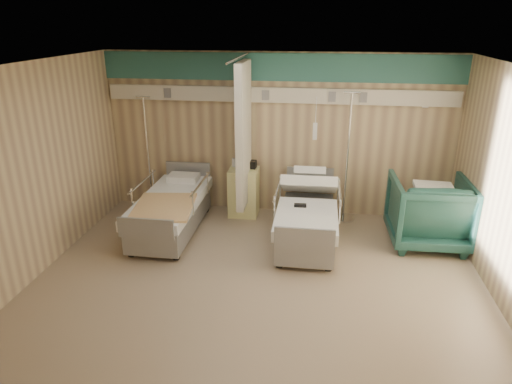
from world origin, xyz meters
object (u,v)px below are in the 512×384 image
bed_right (307,223)px  bedside_cabinet (244,192)px  visitor_armchair (429,212)px  iv_stand_left (151,188)px  bed_left (171,215)px  iv_stand_right (345,195)px

bed_right → bedside_cabinet: (-1.15, 0.90, 0.11)m
bedside_cabinet → visitor_armchair: size_ratio=0.73×
iv_stand_left → bed_left: bearing=-53.1°
bedside_cabinet → visitor_armchair: visitor_armchair is taller
bed_right → visitor_armchair: (1.85, 0.20, 0.22)m
visitor_armchair → iv_stand_right: 1.44m
bed_right → visitor_armchair: visitor_armchair is taller
bed_right → iv_stand_right: (0.61, 0.94, 0.14)m
visitor_armchair → iv_stand_left: iv_stand_left is taller
visitor_armchair → bedside_cabinet: bearing=-14.8°
visitor_armchair → iv_stand_right: (-1.24, 0.74, -0.08)m
bedside_cabinet → bed_right: bearing=-38.0°
iv_stand_right → iv_stand_left: 3.47m
bed_right → visitor_armchair: 1.87m
visitor_armchair → iv_stand_left: 4.75m
bed_left → bedside_cabinet: bedside_cabinet is taller
visitor_armchair → iv_stand_left: size_ratio=0.56×
bedside_cabinet → iv_stand_right: 1.76m
bed_left → iv_stand_right: 2.96m
bed_right → bed_left: 2.20m
bed_right → iv_stand_left: 2.99m
bedside_cabinet → iv_stand_right: size_ratio=0.38×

